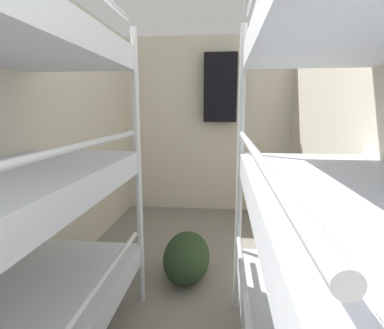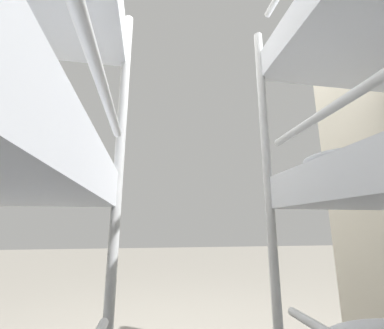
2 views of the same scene
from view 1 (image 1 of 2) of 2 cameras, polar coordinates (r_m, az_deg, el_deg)
The scene contains 6 objects.
wall_left at distance 2.39m, azimuth -30.65°, elevation 3.38°, with size 0.06×4.81×2.43m.
wall_right at distance 2.13m, azimuth 32.19°, elevation 2.54°, with size 0.06×4.81×2.43m.
wall_back at distance 4.29m, azimuth 2.88°, elevation 7.33°, with size 2.42×0.06×2.43m.
bunk_stack_right_near at distance 1.19m, azimuth 31.23°, elevation -8.66°, with size 0.82×1.94×2.01m.
duffel_bag at distance 2.69m, azimuth -1.04°, elevation -17.24°, with size 0.40×0.62×0.40m.
hanging_coat at distance 4.13m, azimuth 5.43°, elevation 14.33°, with size 0.44×0.12×0.90m.
Camera 1 is at (0.25, 0.44, 1.45)m, focal length 28.00 mm.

